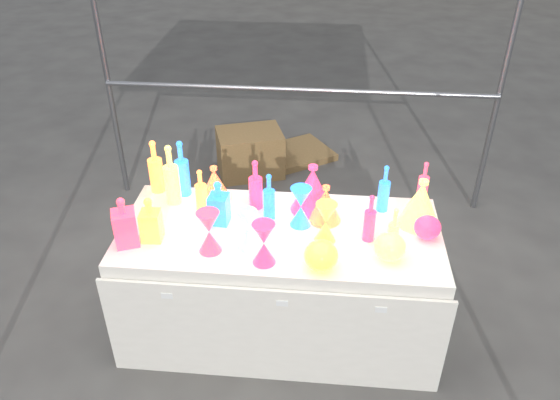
# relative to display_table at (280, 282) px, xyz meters

# --- Properties ---
(ground) EXTENTS (80.00, 80.00, 0.00)m
(ground) POSITION_rel_display_table_xyz_m (-0.00, 0.01, -0.37)
(ground) COLOR #605E59
(ground) RESTS_ON ground
(display_table) EXTENTS (1.84, 0.83, 0.75)m
(display_table) POSITION_rel_display_table_xyz_m (0.00, 0.00, 0.00)
(display_table) COLOR white
(display_table) RESTS_ON ground
(cardboard_box_closed) EXTENTS (0.67, 0.57, 0.41)m
(cardboard_box_closed) POSITION_rel_display_table_xyz_m (-0.45, 1.91, -0.17)
(cardboard_box_closed) COLOR olive
(cardboard_box_closed) RESTS_ON ground
(cardboard_box_flat) EXTENTS (0.91, 0.86, 0.06)m
(cardboard_box_flat) POSITION_rel_display_table_xyz_m (-0.09, 2.23, -0.34)
(cardboard_box_flat) COLOR olive
(cardboard_box_flat) RESTS_ON ground
(bottle_0) EXTENTS (0.10, 0.10, 0.34)m
(bottle_0) POSITION_rel_display_table_xyz_m (-0.80, 0.36, 0.55)
(bottle_0) COLOR #F7174A
(bottle_0) RESTS_ON display_table
(bottle_1) EXTENTS (0.09, 0.09, 0.36)m
(bottle_1) POSITION_rel_display_table_xyz_m (-0.62, 0.33, 0.56)
(bottle_1) COLOR #18843A
(bottle_1) RESTS_ON display_table
(bottle_3) EXTENTS (0.10, 0.10, 0.31)m
(bottle_3) POSITION_rel_display_table_xyz_m (-0.16, 0.23, 0.53)
(bottle_3) COLOR #1D37AA
(bottle_3) RESTS_ON display_table
(bottle_4) EXTENTS (0.10, 0.10, 0.38)m
(bottle_4) POSITION_rel_display_table_xyz_m (-0.66, 0.24, 0.57)
(bottle_4) COLOR #158485
(bottle_4) RESTS_ON display_table
(bottle_6) EXTENTS (0.09, 0.09, 0.27)m
(bottle_6) POSITION_rel_display_table_xyz_m (-0.47, 0.17, 0.51)
(bottle_6) COLOR #F7174A
(bottle_6) RESTS_ON display_table
(bottle_7) EXTENTS (0.08, 0.08, 0.29)m
(bottle_7) POSITION_rel_display_table_xyz_m (-0.07, 0.12, 0.52)
(bottle_7) COLOR #18843A
(bottle_7) RESTS_ON display_table
(decanter_0) EXTENTS (0.11, 0.11, 0.26)m
(decanter_0) POSITION_rel_display_table_xyz_m (-0.68, -0.13, 0.51)
(decanter_0) COLOR #F7174A
(decanter_0) RESTS_ON display_table
(decanter_1) EXTENTS (0.16, 0.16, 0.29)m
(decanter_1) POSITION_rel_display_table_xyz_m (-0.81, -0.19, 0.52)
(decanter_1) COLOR #FC591A
(decanter_1) RESTS_ON display_table
(decanter_2) EXTENTS (0.12, 0.12, 0.27)m
(decanter_2) POSITION_rel_display_table_xyz_m (-0.35, 0.06, 0.51)
(decanter_2) COLOR #18843A
(decanter_2) RESTS_ON display_table
(hourglass_0) EXTENTS (0.14, 0.14, 0.24)m
(hourglass_0) POSITION_rel_display_table_xyz_m (-0.35, -0.21, 0.50)
(hourglass_0) COLOR #FC591A
(hourglass_0) RESTS_ON display_table
(hourglass_1) EXTENTS (0.13, 0.13, 0.24)m
(hourglass_1) POSITION_rel_display_table_xyz_m (-0.06, -0.28, 0.50)
(hourglass_1) COLOR #1D37AA
(hourglass_1) RESTS_ON display_table
(hourglass_3) EXTENTS (0.14, 0.14, 0.23)m
(hourglass_3) POSITION_rel_display_table_xyz_m (-0.16, -0.16, 0.49)
(hourglass_3) COLOR #C5278D
(hourglass_3) RESTS_ON display_table
(hourglass_4) EXTENTS (0.14, 0.14, 0.23)m
(hourglass_4) POSITION_rel_display_table_xyz_m (0.25, -0.06, 0.49)
(hourglass_4) COLOR #F7174A
(hourglass_4) RESTS_ON display_table
(hourglass_5) EXTENTS (0.16, 0.16, 0.24)m
(hourglass_5) POSITION_rel_display_table_xyz_m (0.11, 0.07, 0.50)
(hourglass_5) COLOR #18843A
(hourglass_5) RESTS_ON display_table
(globe_0) EXTENTS (0.20, 0.20, 0.14)m
(globe_0) POSITION_rel_display_table_xyz_m (0.24, -0.30, 0.45)
(globe_0) COLOR #F7174A
(globe_0) RESTS_ON display_table
(globe_1) EXTENTS (0.22, 0.22, 0.13)m
(globe_1) POSITION_rel_display_table_xyz_m (0.59, -0.19, 0.44)
(globe_1) COLOR #158485
(globe_1) RESTS_ON display_table
(globe_3) EXTENTS (0.18, 0.18, 0.12)m
(globe_3) POSITION_rel_display_table_xyz_m (0.80, 0.02, 0.44)
(globe_3) COLOR #1D37AA
(globe_3) RESTS_ON display_table
(lampshade_0) EXTENTS (0.22, 0.22, 0.23)m
(lampshade_0) POSITION_rel_display_table_xyz_m (-0.42, 0.29, 0.49)
(lampshade_0) COLOR yellow
(lampshade_0) RESTS_ON display_table
(lampshade_1) EXTENTS (0.23, 0.23, 0.23)m
(lampshade_1) POSITION_rel_display_table_xyz_m (0.25, 0.13, 0.49)
(lampshade_1) COLOR yellow
(lampshade_1) RESTS_ON display_table
(lampshade_2) EXTENTS (0.33, 0.33, 0.29)m
(lampshade_2) POSITION_rel_display_table_xyz_m (0.17, 0.24, 0.52)
(lampshade_2) COLOR #1D37AA
(lampshade_2) RESTS_ON display_table
(lampshade_3) EXTENTS (0.26, 0.26, 0.28)m
(lampshade_3) POSITION_rel_display_table_xyz_m (0.77, 0.15, 0.52)
(lampshade_3) COLOR #158485
(lampshade_3) RESTS_ON display_table
(bottle_8) EXTENTS (0.08, 0.08, 0.30)m
(bottle_8) POSITION_rel_display_table_xyz_m (0.58, 0.27, 0.52)
(bottle_8) COLOR #18843A
(bottle_8) RESTS_ON display_table
(bottle_9) EXTENTS (0.07, 0.07, 0.28)m
(bottle_9) POSITION_rel_display_table_xyz_m (0.82, 0.37, 0.51)
(bottle_9) COLOR #FC591A
(bottle_9) RESTS_ON display_table
(bottle_10) EXTENTS (0.08, 0.08, 0.28)m
(bottle_10) POSITION_rel_display_table_xyz_m (0.49, -0.03, 0.52)
(bottle_10) COLOR #1D37AA
(bottle_10) RESTS_ON display_table
(bottle_11) EXTENTS (0.07, 0.07, 0.27)m
(bottle_11) POSITION_rel_display_table_xyz_m (0.60, -0.12, 0.51)
(bottle_11) COLOR #158485
(bottle_11) RESTS_ON display_table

